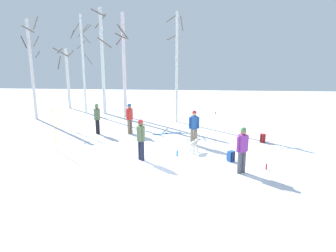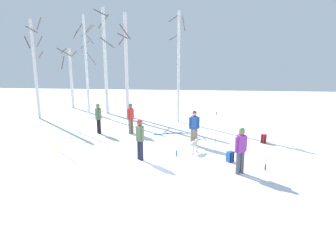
# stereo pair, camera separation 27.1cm
# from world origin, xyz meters

# --- Properties ---
(ground_plane) EXTENTS (60.00, 60.00, 0.00)m
(ground_plane) POSITION_xyz_m (0.00, 0.00, 0.00)
(ground_plane) COLOR white
(person_0) EXTENTS (0.39, 0.41, 1.72)m
(person_0) POSITION_xyz_m (-1.24, 0.29, 0.98)
(person_0) COLOR #1E2338
(person_0) RESTS_ON ground_plane
(person_1) EXTENTS (0.34, 0.47, 1.72)m
(person_1) POSITION_xyz_m (-2.69, 4.59, 0.98)
(person_1) COLOR #72604C
(person_1) RESTS_ON ground_plane
(person_2) EXTENTS (0.45, 0.34, 1.72)m
(person_2) POSITION_xyz_m (2.65, -0.78, 0.98)
(person_2) COLOR #4C4C56
(person_2) RESTS_ON ground_plane
(person_3) EXTENTS (0.51, 0.34, 1.72)m
(person_3) POSITION_xyz_m (0.90, 2.66, 0.98)
(person_3) COLOR #72604C
(person_3) RESTS_ON ground_plane
(person_4) EXTENTS (0.37, 0.42, 1.72)m
(person_4) POSITION_xyz_m (-4.48, 4.39, 0.98)
(person_4) COLOR black
(person_4) RESTS_ON ground_plane
(dog) EXTENTS (0.45, 0.84, 0.57)m
(dog) POSITION_xyz_m (0.94, 1.51, 0.39)
(dog) COLOR beige
(dog) RESTS_ON ground_plane
(ski_pair_planted_0) EXTENTS (0.16, 0.21, 1.99)m
(ski_pair_planted_0) POSITION_xyz_m (-5.36, 1.16, 0.99)
(ski_pair_planted_0) COLOR yellow
(ski_pair_planted_0) RESTS_ON ground_plane
(ski_pair_lying_0) EXTENTS (1.61, 0.80, 0.05)m
(ski_pair_lying_0) POSITION_xyz_m (-0.60, 4.77, 0.01)
(ski_pair_lying_0) COLOR blue
(ski_pair_lying_0) RESTS_ON ground_plane
(ski_poles_0) EXTENTS (0.07, 0.23, 1.54)m
(ski_poles_0) POSITION_xyz_m (1.96, 3.25, 0.82)
(ski_poles_0) COLOR #B2B2BC
(ski_poles_0) RESTS_ON ground_plane
(backpack_0) EXTENTS (0.34, 0.35, 0.44)m
(backpack_0) POSITION_xyz_m (2.43, 0.45, 0.21)
(backpack_0) COLOR #1E4C99
(backpack_0) RESTS_ON ground_plane
(backpack_1) EXTENTS (0.31, 0.33, 0.44)m
(backpack_1) POSITION_xyz_m (4.36, 3.47, 0.21)
(backpack_1) COLOR red
(backpack_1) RESTS_ON ground_plane
(water_bottle_0) EXTENTS (0.07, 0.07, 0.25)m
(water_bottle_0) POSITION_xyz_m (0.20, 0.91, 0.12)
(water_bottle_0) COLOR #1E72BF
(water_bottle_0) RESTS_ON ground_plane
(water_bottle_1) EXTENTS (0.07, 0.07, 0.23)m
(water_bottle_1) POSITION_xyz_m (3.66, -0.34, 0.11)
(water_bottle_1) COLOR red
(water_bottle_1) RESTS_ON ground_plane
(birch_tree_0) EXTENTS (1.31, 1.34, 6.86)m
(birch_tree_0) POSITION_xyz_m (-10.24, 8.19, 3.57)
(birch_tree_0) COLOR silver
(birch_tree_0) RESTS_ON ground_plane
(birch_tree_1) EXTENTS (1.41, 1.44, 5.11)m
(birch_tree_1) POSITION_xyz_m (-9.99, 13.04, 2.75)
(birch_tree_1) COLOR silver
(birch_tree_1) RESTS_ON ground_plane
(birch_tree_2) EXTENTS (1.28, 1.28, 7.05)m
(birch_tree_2) POSITION_xyz_m (-8.54, 13.23, 3.47)
(birch_tree_2) COLOR silver
(birch_tree_2) RESTS_ON ground_plane
(birch_tree_3) EXTENTS (1.53, 1.53, 7.39)m
(birch_tree_3) POSITION_xyz_m (-7.61, 10.72, 3.85)
(birch_tree_3) COLOR silver
(birch_tree_3) RESTS_ON ground_plane
(birch_tree_4) EXTENTS (1.35, 1.36, 7.83)m
(birch_tree_4) POSITION_xyz_m (-6.04, 10.62, 4.05)
(birch_tree_4) COLOR silver
(birch_tree_4) RESTS_ON ground_plane
(birch_tree_5) EXTENTS (0.99, 1.07, 7.27)m
(birch_tree_5) POSITION_xyz_m (-4.15, 9.58, 3.74)
(birch_tree_5) COLOR silver
(birch_tree_5) RESTS_ON ground_plane
(birch_tree_6) EXTENTS (1.08, 1.07, 7.08)m
(birch_tree_6) POSITION_xyz_m (-0.31, 8.18, 3.67)
(birch_tree_6) COLOR silver
(birch_tree_6) RESTS_ON ground_plane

